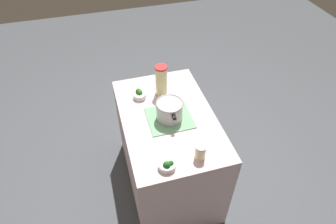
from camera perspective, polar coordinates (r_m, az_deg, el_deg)
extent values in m
plane|color=#4F535A|center=(2.98, 0.00, -13.03)|extent=(8.00, 8.00, 0.00)
cube|color=beige|center=(2.63, 0.00, -7.75)|extent=(1.14, 0.73, 0.88)
cube|color=#79B085|center=(2.28, 0.28, -1.16)|extent=(0.32, 0.35, 0.01)
cylinder|color=#B7B7BC|center=(2.23, 0.29, 0.28)|extent=(0.20, 0.20, 0.15)
torus|color=#99999E|center=(2.17, 0.29, 1.72)|extent=(0.21, 0.21, 0.01)
cube|color=black|center=(2.28, -0.54, 3.04)|extent=(0.04, 0.02, 0.02)
cube|color=black|center=(2.11, 1.19, -1.03)|extent=(0.04, 0.02, 0.02)
cylinder|color=beige|center=(2.44, -1.33, 6.14)|extent=(0.10, 0.10, 0.25)
cylinder|color=red|center=(2.36, -1.39, 8.74)|extent=(0.10, 0.10, 0.02)
ellipsoid|color=yellow|center=(2.41, -1.25, 6.26)|extent=(0.04, 0.04, 0.01)
cylinder|color=beige|center=(2.00, 6.37, -7.88)|extent=(0.07, 0.07, 0.11)
cylinder|color=#B2AD99|center=(1.95, 6.50, -6.79)|extent=(0.08, 0.08, 0.01)
cylinder|color=silver|center=(1.96, -0.18, -10.41)|extent=(0.12, 0.12, 0.04)
ellipsoid|color=#267A36|center=(1.94, -0.33, -10.44)|extent=(0.05, 0.05, 0.06)
ellipsoid|color=#1F6524|center=(1.93, -0.19, -10.35)|extent=(0.05, 0.05, 0.05)
ellipsoid|color=#236720|center=(1.95, 0.58, -10.06)|extent=(0.04, 0.04, 0.04)
cylinder|color=silver|center=(2.46, -5.59, 3.22)|extent=(0.11, 0.11, 0.04)
ellipsoid|color=#37691B|center=(2.46, -5.82, 4.04)|extent=(0.05, 0.05, 0.05)
ellipsoid|color=#286A2E|center=(2.45, -5.76, 3.52)|extent=(0.04, 0.04, 0.05)
ellipsoid|color=#2E6C22|center=(2.45, -5.58, 3.76)|extent=(0.05, 0.05, 0.06)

